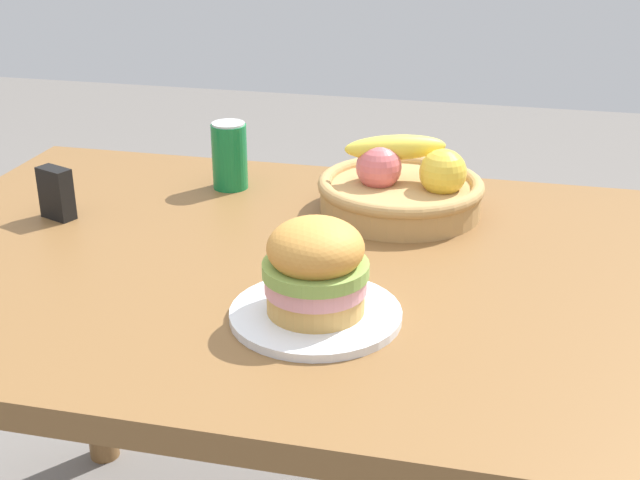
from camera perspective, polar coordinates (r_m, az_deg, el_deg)
The scene contains 6 objects.
dining_table at distance 1.36m, azimuth -0.12°, elevation -5.32°, with size 1.40×0.90×0.75m.
plate at distance 1.15m, azimuth -0.29°, elevation -4.96°, with size 0.23×0.23×0.01m, color white.
sandwich at distance 1.12m, azimuth -0.30°, elevation -1.81°, with size 0.14×0.14×0.13m.
soda_can at distance 1.61m, azimuth -6.04°, elevation 5.61°, with size 0.07×0.07×0.13m.
fruit_basket at distance 1.50m, azimuth 5.46°, elevation 3.45°, with size 0.29×0.29×0.13m.
napkin_holder at distance 1.53m, azimuth -17.16°, elevation 2.99°, with size 0.06×0.03×0.09m, color black.
Camera 1 is at (0.28, -1.16, 1.30)m, focal length 48.04 mm.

